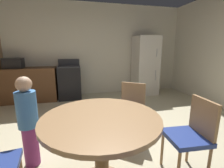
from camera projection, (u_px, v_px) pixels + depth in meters
The scene contains 10 objects.
ground_plane at pixel (115, 151), 2.18m from camera, with size 14.00×14.00×0.00m, color beige.
wall_back at pixel (89, 50), 4.80m from camera, with size 6.14×0.12×2.70m, color silver.
kitchen_counter at pixel (21, 85), 4.19m from camera, with size 1.80×0.60×0.90m, color brown.
oven_range at pixel (70, 82), 4.47m from camera, with size 0.60×0.60×1.10m.
refrigerator at pixel (145, 66), 4.86m from camera, with size 0.68×0.68×1.76m.
microwave at pixel (14, 63), 4.03m from camera, with size 0.44×0.32×0.26m, color black.
dining_table at pixel (101, 132), 1.52m from camera, with size 1.13×1.13×0.76m.
chair_east at pixel (192, 132), 1.70m from camera, with size 0.43×0.43×0.87m.
chair_northeast at pixel (131, 108), 2.42m from camera, with size 0.56×0.56×0.87m.
person_child at pixel (28, 120), 1.81m from camera, with size 0.30×0.30×1.09m.
Camera 1 is at (-0.50, -1.86, 1.38)m, focal length 25.31 mm.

